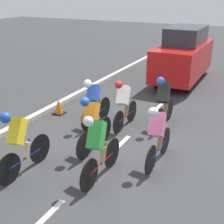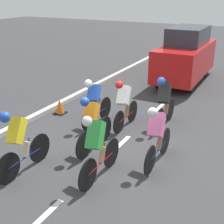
{
  "view_description": "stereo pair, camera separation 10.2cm",
  "coord_description": "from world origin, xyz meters",
  "px_view_note": "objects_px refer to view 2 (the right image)",
  "views": [
    {
      "loc": [
        -3.12,
        6.59,
        3.87
      ],
      "look_at": [
        0.17,
        0.03,
        0.95
      ],
      "focal_mm": 50.0,
      "sensor_mm": 36.0,
      "label": 1
    },
    {
      "loc": [
        -3.21,
        6.54,
        3.87
      ],
      "look_at": [
        0.17,
        0.03,
        0.95
      ],
      "focal_mm": 50.0,
      "sensor_mm": 36.0,
      "label": 2
    }
  ],
  "objects_px": {
    "cyclist_black": "(164,101)",
    "cyclist_yellow": "(19,140)",
    "cyclist_green": "(97,146)",
    "traffic_cone": "(60,107)",
    "support_car": "(186,55)",
    "cyclist_blue": "(95,100)",
    "cyclist_pink": "(157,134)",
    "cyclist_white": "(124,103)",
    "cyclist_orange": "(92,122)"
  },
  "relations": [
    {
      "from": "cyclist_white",
      "to": "cyclist_green",
      "type": "relative_size",
      "value": 0.94
    },
    {
      "from": "cyclist_black",
      "to": "cyclist_green",
      "type": "bearing_deg",
      "value": 83.52
    },
    {
      "from": "cyclist_black",
      "to": "support_car",
      "type": "relative_size",
      "value": 0.39
    },
    {
      "from": "support_car",
      "to": "cyclist_orange",
      "type": "bearing_deg",
      "value": 87.4
    },
    {
      "from": "cyclist_black",
      "to": "cyclist_yellow",
      "type": "bearing_deg",
      "value": 62.74
    },
    {
      "from": "cyclist_yellow",
      "to": "traffic_cone",
      "type": "relative_size",
      "value": 3.52
    },
    {
      "from": "cyclist_black",
      "to": "cyclist_blue",
      "type": "bearing_deg",
      "value": 23.25
    },
    {
      "from": "cyclist_black",
      "to": "cyclist_green",
      "type": "height_order",
      "value": "cyclist_black"
    },
    {
      "from": "cyclist_pink",
      "to": "cyclist_orange",
      "type": "height_order",
      "value": "cyclist_orange"
    },
    {
      "from": "traffic_cone",
      "to": "cyclist_orange",
      "type": "bearing_deg",
      "value": 143.32
    },
    {
      "from": "cyclist_green",
      "to": "traffic_cone",
      "type": "bearing_deg",
      "value": -42.23
    },
    {
      "from": "cyclist_green",
      "to": "support_car",
      "type": "distance_m",
      "value": 8.41
    },
    {
      "from": "cyclist_yellow",
      "to": "cyclist_orange",
      "type": "relative_size",
      "value": 1.0
    },
    {
      "from": "cyclist_blue",
      "to": "cyclist_yellow",
      "type": "bearing_deg",
      "value": 87.95
    },
    {
      "from": "cyclist_yellow",
      "to": "cyclist_pink",
      "type": "height_order",
      "value": "cyclist_yellow"
    },
    {
      "from": "cyclist_pink",
      "to": "traffic_cone",
      "type": "bearing_deg",
      "value": -22.04
    },
    {
      "from": "cyclist_black",
      "to": "cyclist_orange",
      "type": "distance_m",
      "value": 2.5
    },
    {
      "from": "support_car",
      "to": "cyclist_yellow",
      "type": "bearing_deg",
      "value": 82.29
    },
    {
      "from": "cyclist_white",
      "to": "cyclist_black",
      "type": "bearing_deg",
      "value": -148.68
    },
    {
      "from": "cyclist_black",
      "to": "cyclist_white",
      "type": "bearing_deg",
      "value": 31.32
    },
    {
      "from": "cyclist_white",
      "to": "traffic_cone",
      "type": "xyz_separation_m",
      "value": [
        2.37,
        -0.06,
        -0.55
      ]
    },
    {
      "from": "support_car",
      "to": "cyclist_blue",
      "type": "bearing_deg",
      "value": 79.42
    },
    {
      "from": "cyclist_black",
      "to": "traffic_cone",
      "type": "relative_size",
      "value": 3.5
    },
    {
      "from": "cyclist_yellow",
      "to": "support_car",
      "type": "xyz_separation_m",
      "value": [
        -1.22,
        -8.98,
        0.35
      ]
    },
    {
      "from": "cyclist_green",
      "to": "traffic_cone",
      "type": "xyz_separation_m",
      "value": [
        3.0,
        -2.73,
        -0.56
      ]
    },
    {
      "from": "cyclist_pink",
      "to": "cyclist_orange",
      "type": "bearing_deg",
      "value": 3.61
    },
    {
      "from": "cyclist_blue",
      "to": "cyclist_green",
      "type": "xyz_separation_m",
      "value": [
        -1.51,
        2.47,
        0.02
      ]
    },
    {
      "from": "cyclist_black",
      "to": "cyclist_white",
      "type": "height_order",
      "value": "cyclist_black"
    },
    {
      "from": "cyclist_pink",
      "to": "cyclist_green",
      "type": "distance_m",
      "value": 1.46
    },
    {
      "from": "cyclist_black",
      "to": "support_car",
      "type": "xyz_separation_m",
      "value": [
        0.77,
        -5.12,
        0.33
      ]
    },
    {
      "from": "cyclist_white",
      "to": "cyclist_green",
      "type": "distance_m",
      "value": 2.74
    },
    {
      "from": "cyclist_pink",
      "to": "traffic_cone",
      "type": "distance_m",
      "value": 4.26
    },
    {
      "from": "cyclist_white",
      "to": "cyclist_pink",
      "type": "bearing_deg",
      "value": 135.38
    },
    {
      "from": "cyclist_blue",
      "to": "traffic_cone",
      "type": "relative_size",
      "value": 3.52
    },
    {
      "from": "cyclist_black",
      "to": "cyclist_orange",
      "type": "bearing_deg",
      "value": 63.7
    },
    {
      "from": "cyclist_yellow",
      "to": "support_car",
      "type": "height_order",
      "value": "support_car"
    },
    {
      "from": "cyclist_black",
      "to": "support_car",
      "type": "bearing_deg",
      "value": -81.41
    },
    {
      "from": "traffic_cone",
      "to": "cyclist_yellow",
      "type": "bearing_deg",
      "value": 112.76
    },
    {
      "from": "support_car",
      "to": "traffic_cone",
      "type": "bearing_deg",
      "value": 65.31
    },
    {
      "from": "cyclist_blue",
      "to": "cyclist_black",
      "type": "relative_size",
      "value": 1.01
    },
    {
      "from": "cyclist_yellow",
      "to": "cyclist_orange",
      "type": "xyz_separation_m",
      "value": [
        -0.88,
        -1.62,
        -0.03
      ]
    },
    {
      "from": "cyclist_black",
      "to": "cyclist_orange",
      "type": "xyz_separation_m",
      "value": [
        1.11,
        2.24,
        -0.05
      ]
    },
    {
      "from": "cyclist_pink",
      "to": "cyclist_green",
      "type": "height_order",
      "value": "cyclist_green"
    },
    {
      "from": "support_car",
      "to": "traffic_cone",
      "type": "xyz_separation_m",
      "value": [
        2.6,
        5.66,
        -0.93
      ]
    },
    {
      "from": "cyclist_pink",
      "to": "cyclist_green",
      "type": "bearing_deg",
      "value": 51.27
    },
    {
      "from": "cyclist_blue",
      "to": "cyclist_pink",
      "type": "height_order",
      "value": "cyclist_pink"
    },
    {
      "from": "cyclist_black",
      "to": "cyclist_white",
      "type": "distance_m",
      "value": 1.17
    },
    {
      "from": "cyclist_green",
      "to": "cyclist_yellow",
      "type": "bearing_deg",
      "value": 19.86
    },
    {
      "from": "cyclist_yellow",
      "to": "traffic_cone",
      "type": "distance_m",
      "value": 3.64
    },
    {
      "from": "cyclist_black",
      "to": "cyclist_orange",
      "type": "height_order",
      "value": "cyclist_black"
    }
  ]
}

